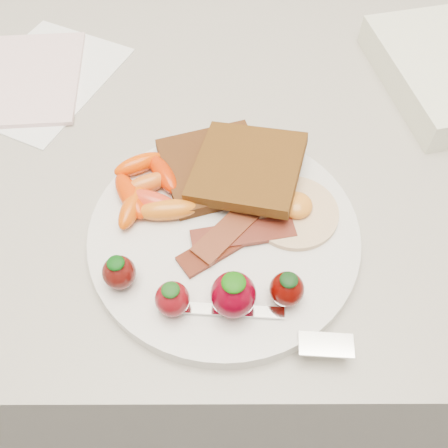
{
  "coord_description": "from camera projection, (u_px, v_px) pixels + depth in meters",
  "views": [
    {
      "loc": [
        -0.01,
        1.29,
        1.33
      ],
      "look_at": [
        -0.01,
        1.56,
        0.93
      ],
      "focal_mm": 40.0,
      "sensor_mm": 36.0,
      "label": 1
    }
  ],
  "objects": [
    {
      "name": "counter",
      "position": [
        228.0,
        305.0,
        0.96
      ],
      "size": [
        2.0,
        0.6,
        0.9
      ],
      "primitive_type": "cube",
      "color": "gray",
      "rests_on": "ground"
    },
    {
      "name": "plate",
      "position": [
        224.0,
        235.0,
        0.5
      ],
      "size": [
        0.27,
        0.27,
        0.02
      ],
      "primitive_type": "cylinder",
      "color": "silver",
      "rests_on": "counter"
    },
    {
      "name": "toast_lower",
      "position": [
        214.0,
        168.0,
        0.53
      ],
      "size": [
        0.13,
        0.13,
        0.01
      ],
      "primitive_type": "cube",
      "rotation": [
        0.0,
        0.0,
        0.3
      ],
      "color": "#421D10",
      "rests_on": "plate"
    },
    {
      "name": "toast_upper",
      "position": [
        247.0,
        167.0,
        0.51
      ],
      "size": [
        0.13,
        0.13,
        0.03
      ],
      "primitive_type": "cube",
      "rotation": [
        0.0,
        -0.1,
        -0.27
      ],
      "color": "black",
      "rests_on": "toast_lower"
    },
    {
      "name": "fried_egg",
      "position": [
        295.0,
        210.0,
        0.5
      ],
      "size": [
        0.12,
        0.12,
        0.02
      ],
      "color": "beige",
      "rests_on": "plate"
    },
    {
      "name": "bacon_strips",
      "position": [
        235.0,
        233.0,
        0.49
      ],
      "size": [
        0.12,
        0.1,
        0.01
      ],
      "color": "black",
      "rests_on": "plate"
    },
    {
      "name": "baby_carrots",
      "position": [
        147.0,
        192.0,
        0.51
      ],
      "size": [
        0.1,
        0.11,
        0.02
      ],
      "color": "#D85E17",
      "rests_on": "plate"
    },
    {
      "name": "strawberries",
      "position": [
        210.0,
        290.0,
        0.43
      ],
      "size": [
        0.18,
        0.06,
        0.05
      ],
      "color": "#470C09",
      "rests_on": "plate"
    },
    {
      "name": "fork",
      "position": [
        268.0,
        325.0,
        0.43
      ],
      "size": [
        0.17,
        0.05,
        0.0
      ],
      "color": "silver",
      "rests_on": "plate"
    },
    {
      "name": "paper_sheet",
      "position": [
        43.0,
        79.0,
        0.65
      ],
      "size": [
        0.23,
        0.25,
        0.0
      ],
      "primitive_type": "cube",
      "rotation": [
        0.0,
        0.0,
        -0.45
      ],
      "color": "white",
      "rests_on": "counter"
    },
    {
      "name": "notepad",
      "position": [
        32.0,
        78.0,
        0.64
      ],
      "size": [
        0.13,
        0.18,
        0.01
      ],
      "primitive_type": "cube",
      "rotation": [
        0.0,
        0.0,
        0.07
      ],
      "color": "#F1C7CA",
      "rests_on": "paper_sheet"
    }
  ]
}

